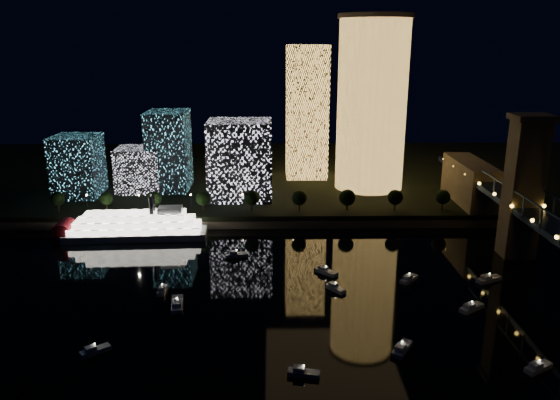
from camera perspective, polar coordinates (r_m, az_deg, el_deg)
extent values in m
plane|color=black|center=(150.55, 7.63, -13.10)|extent=(520.00, 520.00, 0.00)
cube|color=black|center=(298.78, 3.25, 2.65)|extent=(420.00, 160.00, 5.00)
cube|color=#6B5E4C|center=(224.44, 4.65, -2.39)|extent=(420.00, 6.00, 3.00)
cylinder|color=#FFB951|center=(260.76, 9.55, 9.66)|extent=(32.00, 32.00, 77.72)
cylinder|color=#6B5E4C|center=(259.18, 9.99, 18.43)|extent=(34.00, 34.00, 2.00)
cube|color=#FFB951|center=(280.53, 2.82, 9.14)|extent=(20.78, 20.78, 66.12)
cube|color=white|center=(244.15, -4.18, 4.25)|extent=(28.13, 23.81, 34.63)
cube|color=#4FBCD6|center=(263.18, -11.52, 5.10)|extent=(18.40, 23.92, 36.80)
cube|color=white|center=(264.07, -14.43, 3.13)|extent=(20.43, 18.57, 20.43)
cube|color=#4FBCD6|center=(264.12, -20.37, 3.38)|extent=(19.53, 21.48, 27.34)
cube|color=#6B5E4C|center=(205.28, 24.06, 0.95)|extent=(11.00, 9.00, 48.00)
cube|color=#6B5E4C|center=(200.65, 24.89, 7.84)|extent=(13.00, 11.00, 2.00)
cube|color=#6B5E4C|center=(252.94, 19.13, 1.28)|extent=(12.00, 40.00, 23.00)
cube|color=#18264C|center=(191.66, 24.31, -0.90)|extent=(0.50, 0.50, 7.00)
cube|color=#18264C|center=(212.70, 21.66, 1.03)|extent=(0.50, 0.50, 7.00)
sphere|color=gold|center=(199.72, 23.07, -0.59)|extent=(1.20, 1.20, 1.20)
sphere|color=gold|center=(240.00, 18.87, 2.57)|extent=(1.20, 1.20, 1.20)
cube|color=silver|center=(218.44, -14.78, -3.48)|extent=(54.52, 14.85, 2.70)
cube|color=white|center=(217.59, -14.83, -2.84)|extent=(49.97, 13.51, 2.48)
cube|color=white|center=(216.81, -14.88, -2.23)|extent=(45.42, 12.18, 2.48)
cube|color=white|center=(216.05, -14.93, -1.60)|extent=(38.63, 10.75, 2.48)
cube|color=silver|center=(213.11, -11.41, -1.01)|extent=(9.30, 7.16, 2.03)
cylinder|color=black|center=(211.32, -13.34, -0.58)|extent=(1.58, 1.58, 6.75)
cylinder|color=black|center=(215.57, -13.15, -0.23)|extent=(1.58, 1.58, 6.75)
cylinder|color=maroon|center=(224.70, -21.59, -3.01)|extent=(8.33, 10.48, 7.88)
cube|color=silver|center=(166.95, 19.38, -10.59)|extent=(8.21, 6.75, 1.20)
cube|color=silver|center=(165.55, 19.16, -10.38)|extent=(3.55, 3.36, 1.00)
sphere|color=white|center=(166.08, 19.44, -9.98)|extent=(0.36, 0.36, 0.36)
cube|color=silver|center=(169.79, 5.82, -9.20)|extent=(6.06, 7.00, 1.20)
cube|color=silver|center=(170.00, 5.59, -8.75)|extent=(2.96, 3.08, 1.00)
sphere|color=white|center=(168.93, 5.84, -8.59)|extent=(0.36, 0.36, 0.36)
cube|color=silver|center=(194.19, -4.54, -5.75)|extent=(8.22, 3.94, 1.20)
cube|color=silver|center=(193.66, -4.89, -5.47)|extent=(3.09, 2.53, 1.00)
sphere|color=white|center=(193.45, -4.55, -5.20)|extent=(0.36, 0.36, 0.36)
cube|color=silver|center=(145.79, -18.74, -14.70)|extent=(7.17, 6.27, 1.20)
cube|color=silver|center=(144.96, -19.19, -14.44)|extent=(3.17, 3.05, 1.00)
sphere|color=white|center=(144.79, -18.81, -14.02)|extent=(0.36, 0.36, 0.36)
cube|color=silver|center=(130.87, 2.49, -17.64)|extent=(7.63, 3.68, 1.20)
cube|color=silver|center=(130.38, 1.99, -17.20)|extent=(2.88, 2.35, 1.00)
sphere|color=white|center=(129.76, 2.50, -16.91)|extent=(0.36, 0.36, 0.36)
cube|color=silver|center=(145.61, 25.39, -15.55)|extent=(7.69, 5.66, 1.20)
cube|color=silver|center=(144.24, 25.18, -15.33)|extent=(3.22, 2.95, 1.00)
sphere|color=white|center=(144.61, 25.49, -14.87)|extent=(0.36, 0.36, 0.36)
cube|color=silver|center=(179.88, 13.33, -8.05)|extent=(7.02, 7.17, 1.20)
cube|color=silver|center=(178.51, 13.17, -7.85)|extent=(3.27, 3.29, 1.00)
sphere|color=white|center=(179.07, 13.38, -7.47)|extent=(0.36, 0.36, 0.36)
cube|color=silver|center=(187.24, 21.00, -7.74)|extent=(9.07, 6.29, 1.20)
cube|color=silver|center=(185.90, 20.76, -7.52)|extent=(3.73, 3.37, 1.00)
sphere|color=white|center=(186.47, 21.07, -7.18)|extent=(0.36, 0.36, 0.36)
cube|color=silver|center=(162.63, -10.69, -10.64)|extent=(4.54, 10.34, 1.20)
cube|color=silver|center=(160.80, -10.73, -10.53)|extent=(3.06, 3.82, 1.00)
sphere|color=white|center=(161.74, -10.73, -10.01)|extent=(0.36, 0.36, 0.36)
cube|color=silver|center=(180.96, 4.83, -7.48)|extent=(7.75, 7.45, 1.20)
cube|color=silver|center=(181.19, 4.52, -7.06)|extent=(3.53, 3.49, 1.00)
sphere|color=white|center=(180.16, 4.84, -6.90)|extent=(0.36, 0.36, 0.36)
cube|color=silver|center=(171.82, -12.17, -9.19)|extent=(2.23, 6.59, 1.20)
cube|color=silver|center=(170.48, -12.26, -8.99)|extent=(1.75, 2.33, 1.00)
sphere|color=white|center=(170.97, -12.21, -8.58)|extent=(0.36, 0.36, 0.36)
cube|color=silver|center=(142.63, 12.63, -14.92)|extent=(6.80, 8.35, 1.20)
cube|color=silver|center=(141.06, 12.47, -14.77)|extent=(3.40, 3.60, 1.00)
sphere|color=white|center=(141.61, 12.68, -14.23)|extent=(0.36, 0.36, 0.36)
cylinder|color=black|center=(243.99, -22.13, -0.67)|extent=(0.70, 0.70, 4.00)
sphere|color=black|center=(243.05, -22.22, 0.11)|extent=(5.76, 5.76, 5.76)
cylinder|color=black|center=(237.47, -17.63, -0.67)|extent=(0.70, 0.70, 4.00)
sphere|color=black|center=(236.51, -17.70, 0.14)|extent=(5.41, 5.41, 5.41)
cylinder|color=black|center=(232.50, -12.91, -0.66)|extent=(0.70, 0.70, 4.00)
sphere|color=black|center=(231.51, -12.96, 0.16)|extent=(5.71, 5.71, 5.71)
cylinder|color=black|center=(229.17, -8.01, -0.65)|extent=(0.70, 0.70, 4.00)
sphere|color=black|center=(228.17, -8.04, 0.19)|extent=(6.20, 6.20, 6.20)
cylinder|color=black|center=(227.55, -3.00, -0.63)|extent=(0.70, 0.70, 4.00)
sphere|color=black|center=(226.55, -3.02, 0.21)|extent=(6.38, 6.38, 6.38)
cylinder|color=black|center=(227.69, 2.03, -0.61)|extent=(0.70, 0.70, 4.00)
sphere|color=black|center=(226.68, 2.04, 0.24)|extent=(6.35, 6.35, 6.35)
cylinder|color=black|center=(229.58, 7.02, -0.58)|extent=(0.70, 0.70, 4.00)
sphere|color=black|center=(228.58, 7.05, 0.26)|extent=(6.84, 6.84, 6.84)
cylinder|color=black|center=(233.17, 11.90, -0.55)|extent=(0.70, 0.70, 4.00)
sphere|color=black|center=(232.19, 11.95, 0.28)|extent=(6.43, 6.43, 6.43)
cylinder|color=black|center=(238.39, 16.59, -0.51)|extent=(0.70, 0.70, 4.00)
sphere|color=black|center=(237.43, 16.66, 0.29)|extent=(6.12, 6.12, 6.12)
cylinder|color=black|center=(245.84, -19.49, -0.15)|extent=(0.24, 0.24, 5.00)
sphere|color=#FFCC7F|center=(245.10, -19.55, 0.48)|extent=(0.70, 0.70, 0.70)
cylinder|color=black|center=(239.73, -14.50, -0.13)|extent=(0.24, 0.24, 5.00)
sphere|color=#FFCC7F|center=(238.97, -14.55, 0.51)|extent=(0.70, 0.70, 0.70)
cylinder|color=black|center=(235.52, -9.29, -0.11)|extent=(0.24, 0.24, 5.00)
sphere|color=#FFCC7F|center=(234.75, -9.32, 0.55)|extent=(0.70, 0.70, 0.70)
cylinder|color=black|center=(233.33, -3.94, -0.08)|extent=(0.24, 0.24, 5.00)
sphere|color=#FFCC7F|center=(232.54, -3.95, 0.58)|extent=(0.70, 0.70, 0.70)
cylinder|color=black|center=(233.19, 1.47, -0.06)|extent=(0.24, 0.24, 5.00)
sphere|color=#FFCC7F|center=(232.41, 1.47, 0.60)|extent=(0.70, 0.70, 0.70)
cylinder|color=black|center=(235.12, 6.83, -0.03)|extent=(0.24, 0.24, 5.00)
sphere|color=#FFCC7F|center=(234.34, 6.86, 0.62)|extent=(0.70, 0.70, 0.70)
cylinder|color=black|center=(239.07, 12.06, -0.01)|extent=(0.24, 0.24, 5.00)
sphere|color=#FFCC7F|center=(238.31, 12.10, 0.64)|extent=(0.70, 0.70, 0.70)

